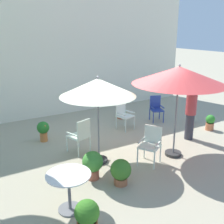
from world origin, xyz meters
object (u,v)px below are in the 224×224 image
at_px(potted_plant_5, 192,116).
at_px(patio_umbrella_0, 179,76).
at_px(standing_person, 191,113).
at_px(patio_chair_0, 81,134).
at_px(patio_umbrella_1, 98,88).
at_px(potted_plant_4, 93,163).
at_px(patio_chair_1, 156,107).
at_px(patio_chair_2, 123,113).
at_px(potted_plant_1, 87,216).
at_px(potted_plant_3, 121,171).
at_px(potted_plant_0, 43,130).
at_px(potted_plant_2, 122,110).
at_px(potted_plant_6, 210,122).
at_px(patio_chair_3, 151,142).
at_px(cafe_table_0, 69,185).

bearing_deg(potted_plant_5, patio_umbrella_0, -145.80).
bearing_deg(standing_person, patio_chair_0, 166.48).
xyz_separation_m(patio_umbrella_1, potted_plant_4, (-0.50, -0.65, -1.55)).
bearing_deg(patio_chair_1, patio_umbrella_0, -119.78).
bearing_deg(patio_chair_0, patio_chair_2, 26.00).
distance_m(patio_chair_0, standing_person, 3.39).
height_order(patio_umbrella_0, potted_plant_5, patio_umbrella_0).
distance_m(potted_plant_1, potted_plant_3, 1.57).
xyz_separation_m(potted_plant_3, standing_person, (3.18, 1.09, 0.52)).
xyz_separation_m(potted_plant_0, potted_plant_5, (5.07, -1.11, -0.09)).
relative_size(patio_umbrella_1, patio_chair_1, 2.41).
bearing_deg(patio_chair_2, patio_umbrella_1, -137.36).
bearing_deg(patio_chair_0, potted_plant_3, -86.91).
height_order(potted_plant_0, potted_plant_4, potted_plant_4).
xyz_separation_m(patio_umbrella_0, potted_plant_0, (-2.74, 2.70, -1.79)).
xyz_separation_m(potted_plant_2, potted_plant_6, (1.89, -2.56, -0.05)).
xyz_separation_m(patio_chair_0, potted_plant_4, (-0.31, -1.35, -0.17)).
bearing_deg(patio_chair_0, standing_person, -13.52).
relative_size(patio_umbrella_1, potted_plant_3, 3.76).
xyz_separation_m(patio_umbrella_1, patio_chair_2, (1.83, 1.68, -1.37)).
relative_size(patio_chair_3, potted_plant_6, 1.81).
relative_size(cafe_table_0, patio_chair_1, 0.90).
relative_size(patio_umbrella_1, potted_plant_1, 3.66).
xyz_separation_m(patio_chair_3, potted_plant_1, (-2.45, -1.43, -0.23)).
distance_m(potted_plant_0, standing_person, 4.47).
xyz_separation_m(potted_plant_4, standing_person, (3.59, 0.56, 0.47)).
relative_size(potted_plant_1, potted_plant_6, 1.16).
bearing_deg(patio_umbrella_1, potted_plant_4, -127.51).
bearing_deg(patio_umbrella_0, potted_plant_5, 34.20).
relative_size(potted_plant_3, potted_plant_5, 1.07).
height_order(potted_plant_5, standing_person, standing_person).
bearing_deg(potted_plant_0, patio_chair_1, -3.16).
distance_m(potted_plant_3, standing_person, 3.40).
bearing_deg(patio_chair_3, potted_plant_4, 178.46).
relative_size(potted_plant_0, potted_plant_5, 1.13).
distance_m(cafe_table_0, patio_chair_0, 2.44).
height_order(cafe_table_0, potted_plant_6, cafe_table_0).
xyz_separation_m(potted_plant_1, potted_plant_3, (1.26, 0.94, 0.01)).
height_order(potted_plant_2, potted_plant_5, potted_plant_2).
distance_m(cafe_table_0, potted_plant_2, 5.56).
height_order(cafe_table_0, potted_plant_4, cafe_table_0).
xyz_separation_m(patio_umbrella_0, patio_umbrella_1, (-1.91, 0.68, -0.23)).
bearing_deg(patio_chair_0, potted_plant_2, 37.44).
relative_size(potted_plant_2, potted_plant_4, 0.94).
bearing_deg(potted_plant_2, potted_plant_0, -168.47).
relative_size(potted_plant_0, potted_plant_4, 0.93).
xyz_separation_m(cafe_table_0, potted_plant_1, (0.03, -0.69, -0.22)).
distance_m(patio_chair_2, patio_chair_3, 2.48).
bearing_deg(potted_plant_3, patio_chair_3, 21.99).
bearing_deg(cafe_table_0, potted_plant_4, 41.76).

